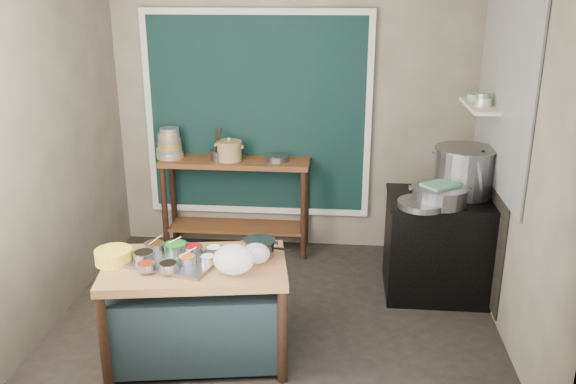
# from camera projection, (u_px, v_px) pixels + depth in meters

# --- Properties ---
(floor) EXTENTS (3.50, 3.00, 0.02)m
(floor) POSITION_uv_depth(u_px,v_px,m) (277.00, 317.00, 4.98)
(floor) COLOR #292420
(floor) RESTS_ON ground
(back_wall) EXTENTS (3.50, 0.02, 2.80)m
(back_wall) POSITION_uv_depth(u_px,v_px,m) (293.00, 110.00, 5.94)
(back_wall) COLOR gray
(back_wall) RESTS_ON floor
(left_wall) EXTENTS (0.02, 3.00, 2.80)m
(left_wall) POSITION_uv_depth(u_px,v_px,m) (49.00, 145.00, 4.68)
(left_wall) COLOR gray
(left_wall) RESTS_ON floor
(right_wall) EXTENTS (0.02, 3.00, 2.80)m
(right_wall) POSITION_uv_depth(u_px,v_px,m) (520.00, 156.00, 4.37)
(right_wall) COLOR gray
(right_wall) RESTS_ON floor
(curtain_panel) EXTENTS (2.10, 0.02, 1.90)m
(curtain_panel) POSITION_uv_depth(u_px,v_px,m) (257.00, 116.00, 5.95)
(curtain_panel) COLOR black
(curtain_panel) RESTS_ON back_wall
(curtain_frame) EXTENTS (2.22, 0.03, 2.02)m
(curtain_frame) POSITION_uv_depth(u_px,v_px,m) (257.00, 116.00, 5.94)
(curtain_frame) COLOR beige
(curtain_frame) RESTS_ON back_wall
(tile_panel) EXTENTS (0.02, 1.70, 1.70)m
(tile_panel) POSITION_uv_depth(u_px,v_px,m) (505.00, 82.00, 4.74)
(tile_panel) COLOR #B2B2AA
(tile_panel) RESTS_ON right_wall
(soot_patch) EXTENTS (0.01, 1.30, 1.30)m
(soot_patch) POSITION_uv_depth(u_px,v_px,m) (487.00, 215.00, 5.21)
(soot_patch) COLOR black
(soot_patch) RESTS_ON right_wall
(wall_shelf) EXTENTS (0.22, 0.70, 0.03)m
(wall_shelf) POSITION_uv_depth(u_px,v_px,m) (480.00, 106.00, 5.11)
(wall_shelf) COLOR beige
(wall_shelf) RESTS_ON right_wall
(prep_table) EXTENTS (1.35, 0.91, 0.75)m
(prep_table) POSITION_uv_depth(u_px,v_px,m) (198.00, 311.00, 4.31)
(prep_table) COLOR olive
(prep_table) RESTS_ON floor
(back_counter) EXTENTS (1.45, 0.40, 0.95)m
(back_counter) POSITION_uv_depth(u_px,v_px,m) (236.00, 205.00, 6.08)
(back_counter) COLOR brown
(back_counter) RESTS_ON floor
(stove_block) EXTENTS (0.90, 0.68, 0.85)m
(stove_block) POSITION_uv_depth(u_px,v_px,m) (440.00, 247.00, 5.24)
(stove_block) COLOR black
(stove_block) RESTS_ON floor
(stove_top) EXTENTS (0.92, 0.69, 0.03)m
(stove_top) POSITION_uv_depth(u_px,v_px,m) (444.00, 199.00, 5.10)
(stove_top) COLOR black
(stove_top) RESTS_ON stove_block
(condiment_tray) EXTENTS (0.64, 0.53, 0.03)m
(condiment_tray) POSITION_uv_depth(u_px,v_px,m) (175.00, 261.00, 4.19)
(condiment_tray) COLOR gray
(condiment_tray) RESTS_ON prep_table
(condiment_bowls) EXTENTS (0.59, 0.44, 0.07)m
(condiment_bowls) POSITION_uv_depth(u_px,v_px,m) (174.00, 254.00, 4.20)
(condiment_bowls) COLOR gray
(condiment_bowls) RESTS_ON condiment_tray
(yellow_basin) EXTENTS (0.27, 0.27, 0.10)m
(yellow_basin) POSITION_uv_depth(u_px,v_px,m) (114.00, 256.00, 4.18)
(yellow_basin) COLOR yellow
(yellow_basin) RESTS_ON prep_table
(saucepan) EXTENTS (0.27, 0.27, 0.12)m
(saucepan) POSITION_uv_depth(u_px,v_px,m) (260.00, 248.00, 4.29)
(saucepan) COLOR gray
(saucepan) RESTS_ON prep_table
(plastic_bag_a) EXTENTS (0.28, 0.24, 0.20)m
(plastic_bag_a) POSITION_uv_depth(u_px,v_px,m) (234.00, 259.00, 4.01)
(plastic_bag_a) COLOR white
(plastic_bag_a) RESTS_ON prep_table
(plastic_bag_b) EXTENTS (0.20, 0.17, 0.14)m
(plastic_bag_b) POSITION_uv_depth(u_px,v_px,m) (256.00, 254.00, 4.17)
(plastic_bag_b) COLOR white
(plastic_bag_b) RESTS_ON prep_table
(bowl_stack) EXTENTS (0.26, 0.26, 0.30)m
(bowl_stack) POSITION_uv_depth(u_px,v_px,m) (170.00, 145.00, 5.95)
(bowl_stack) COLOR tan
(bowl_stack) RESTS_ON back_counter
(utensil_cup) EXTENTS (0.22, 0.22, 0.10)m
(utensil_cup) POSITION_uv_depth(u_px,v_px,m) (218.00, 155.00, 5.90)
(utensil_cup) COLOR gray
(utensil_cup) RESTS_ON back_counter
(ceramic_crock) EXTENTS (0.31, 0.31, 0.17)m
(ceramic_crock) POSITION_uv_depth(u_px,v_px,m) (229.00, 152.00, 5.87)
(ceramic_crock) COLOR #9A7E54
(ceramic_crock) RESTS_ON back_counter
(wide_bowl) EXTENTS (0.28, 0.28, 0.05)m
(wide_bowl) POSITION_uv_depth(u_px,v_px,m) (277.00, 158.00, 5.87)
(wide_bowl) COLOR gray
(wide_bowl) RESTS_ON back_counter
(stock_pot) EXTENTS (0.56, 0.56, 0.41)m
(stock_pot) POSITION_uv_depth(u_px,v_px,m) (464.00, 171.00, 5.10)
(stock_pot) COLOR gray
(stock_pot) RESTS_ON stove_top
(pot_lid) EXTENTS (0.15, 0.43, 0.42)m
(pot_lid) POSITION_uv_depth(u_px,v_px,m) (478.00, 175.00, 4.98)
(pot_lid) COLOR gray
(pot_lid) RESTS_ON stove_top
(steamer) EXTENTS (0.48, 0.48, 0.15)m
(steamer) POSITION_uv_depth(u_px,v_px,m) (440.00, 195.00, 4.92)
(steamer) COLOR gray
(steamer) RESTS_ON stove_top
(green_cloth) EXTENTS (0.33, 0.32, 0.02)m
(green_cloth) POSITION_uv_depth(u_px,v_px,m) (440.00, 185.00, 4.89)
(green_cloth) COLOR #4F856B
(green_cloth) RESTS_ON steamer
(shallow_pan) EXTENTS (0.49, 0.49, 0.05)m
(shallow_pan) POSITION_uv_depth(u_px,v_px,m) (421.00, 204.00, 4.86)
(shallow_pan) COLOR gray
(shallow_pan) RESTS_ON stove_top
(shelf_bowl_stack) EXTENTS (0.14, 0.14, 0.11)m
(shelf_bowl_stack) POSITION_uv_depth(u_px,v_px,m) (483.00, 100.00, 5.00)
(shelf_bowl_stack) COLOR silver
(shelf_bowl_stack) RESTS_ON wall_shelf
(shelf_bowl_green) EXTENTS (0.16, 0.16, 0.06)m
(shelf_bowl_green) POSITION_uv_depth(u_px,v_px,m) (476.00, 97.00, 5.27)
(shelf_bowl_green) COLOR gray
(shelf_bowl_green) RESTS_ON wall_shelf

